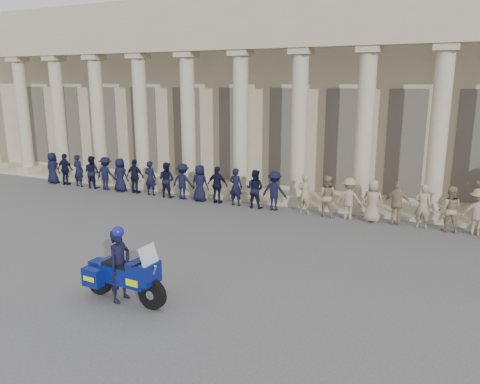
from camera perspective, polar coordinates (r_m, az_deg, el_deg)
The scene contains 5 objects.
ground at distance 13.39m, azimuth -9.65°, elevation -8.88°, with size 90.00×90.00×0.00m, color #4E4E51.
building at distance 25.88m, azimuth 9.27°, elevation 12.01°, with size 40.00×12.50×9.00m.
officer_rank at distance 19.15m, azimuth 0.37°, elevation 0.54°, with size 21.77×0.60×1.58m.
motorcycle at distance 11.29m, azimuth -13.87°, elevation -9.83°, with size 2.33×0.97×1.50m.
rider at distance 11.27m, azimuth -14.44°, elevation -8.50°, with size 0.45×0.65×1.81m.
Camera 1 is at (7.22, -10.11, 4.99)m, focal length 35.00 mm.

